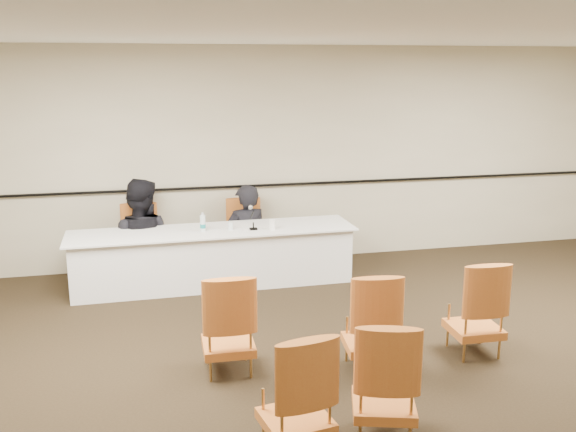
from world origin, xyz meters
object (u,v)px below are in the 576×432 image
at_px(water_bottle, 203,222).
at_px(panelist_main_chair, 246,235).
at_px(drinking_glass, 231,226).
at_px(aud_chair_front_left, 228,322).
at_px(aud_chair_back_left, 296,392).
at_px(panel_table, 214,257).
at_px(panelist_main, 246,245).
at_px(coffee_cup, 272,225).
at_px(microphone, 253,219).
at_px(aud_chair_front_right, 475,307).
at_px(aud_chair_front_mid, 371,321).
at_px(aud_chair_back_mid, 385,378).
at_px(panelist_second, 141,248).
at_px(panelist_second_chair, 141,242).

bearing_deg(water_bottle, panelist_main_chair, 42.65).
height_order(panelist_main_chair, drinking_glass, panelist_main_chair).
bearing_deg(aud_chair_front_left, drinking_glass, 82.92).
height_order(drinking_glass, aud_chair_back_left, aud_chair_back_left).
relative_size(panel_table, aud_chair_back_left, 3.77).
bearing_deg(panel_table, water_bottle, -163.51).
bearing_deg(aud_chair_back_left, drinking_glass, 78.98).
xyz_separation_m(aud_chair_front_left, aud_chair_back_left, (0.29, -1.37, 0.00)).
xyz_separation_m(panelist_main, aud_chair_back_left, (-0.37, -4.33, 0.14)).
relative_size(water_bottle, coffee_cup, 1.84).
bearing_deg(drinking_glass, microphone, -14.16).
distance_m(panel_table, panelist_main, 0.75).
relative_size(panelist_main, water_bottle, 7.18).
relative_size(aud_chair_front_left, aud_chair_front_right, 1.00).
xyz_separation_m(aud_chair_front_mid, aud_chair_back_mid, (-0.28, -1.05, 0.00)).
relative_size(panelist_second, microphone, 6.47).
relative_size(aud_chair_back_left, aud_chair_back_mid, 1.00).
bearing_deg(microphone, aud_chair_front_left, -108.19).
relative_size(water_bottle, aud_chair_back_left, 0.25).
height_order(panel_table, microphone, microphone).
distance_m(aud_chair_back_left, aud_chair_back_mid, 0.69).
distance_m(drinking_glass, aud_chair_back_left, 3.76).
bearing_deg(drinking_glass, panelist_main, 63.54).
distance_m(panelist_main_chair, water_bottle, 0.94).
relative_size(aud_chair_front_mid, aud_chair_front_right, 1.00).
relative_size(panelist_second, aud_chair_front_right, 1.96).
relative_size(microphone, aud_chair_back_mid, 0.30).
xyz_separation_m(panelist_second_chair, aud_chair_front_mid, (2.01, -3.20, 0.00)).
height_order(aud_chair_front_left, aud_chair_back_mid, same).
xyz_separation_m(panel_table, coffee_cup, (0.73, -0.16, 0.42)).
height_order(drinking_glass, coffee_cup, coffee_cup).
bearing_deg(panelist_main, aud_chair_front_right, 109.11).
xyz_separation_m(panelist_second_chair, aud_chair_back_mid, (1.73, -4.26, 0.00)).
xyz_separation_m(panelist_main_chair, aud_chair_front_left, (-0.66, -2.97, 0.00)).
xyz_separation_m(panelist_second, panelist_second_chair, (0.00, 0.00, 0.09)).
bearing_deg(drinking_glass, panelist_second_chair, 153.19).
relative_size(panelist_main, aud_chair_front_right, 1.78).
distance_m(panelist_main_chair, aud_chair_front_right, 3.56).
bearing_deg(panel_table, panelist_main, 46.09).
distance_m(water_bottle, drinking_glass, 0.35).
distance_m(panelist_second_chair, coffee_cup, 1.79).
distance_m(coffee_cup, aud_chair_back_left, 3.69).
distance_m(panelist_main_chair, panelist_second, 1.41).
bearing_deg(panelist_main, drinking_glass, 54.10).
relative_size(panelist_second, aud_chair_back_left, 1.96).
height_order(panelist_main, coffee_cup, panelist_main).
distance_m(coffee_cup, aud_chair_back_mid, 3.58).
bearing_deg(coffee_cup, panelist_main_chair, 107.12).
height_order(panelist_main_chair, aud_chair_front_mid, same).
bearing_deg(microphone, aud_chair_front_mid, -78.94).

